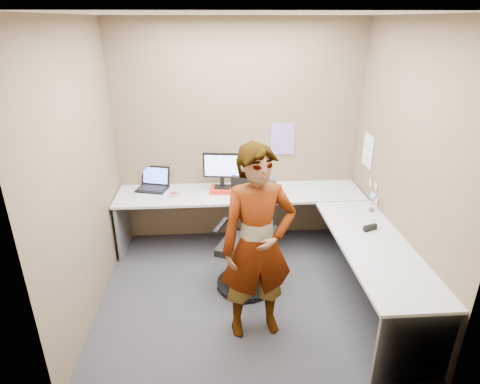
{
  "coord_description": "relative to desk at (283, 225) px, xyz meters",
  "views": [
    {
      "loc": [
        -0.3,
        -3.46,
        2.66
      ],
      "look_at": [
        -0.05,
        0.25,
        1.05
      ],
      "focal_mm": 30.0,
      "sensor_mm": 36.0,
      "label": 1
    }
  ],
  "objects": [
    {
      "name": "stapler",
      "position": [
        0.79,
        -0.44,
        0.17
      ],
      "size": [
        0.15,
        0.09,
        0.05
      ],
      "primitive_type": "cube",
      "rotation": [
        0.0,
        0.0,
        0.38
      ],
      "color": "black",
      "rests_on": "desk"
    },
    {
      "name": "person",
      "position": [
        -0.39,
        -0.92,
        0.3
      ],
      "size": [
        0.71,
        0.52,
        1.78
      ],
      "primitive_type": "imported",
      "rotation": [
        0.0,
        0.0,
        0.15
      ],
      "color": "#999399",
      "rests_on": "ground"
    },
    {
      "name": "ceiling",
      "position": [
        -0.44,
        -0.39,
        2.11
      ],
      "size": [
        3.0,
        3.0,
        0.0
      ],
      "primitive_type": "plane",
      "rotation": [
        3.14,
        0.0,
        0.0
      ],
      "color": "white",
      "rests_on": "wall_back"
    },
    {
      "name": "monitor",
      "position": [
        -0.65,
        0.64,
        0.45
      ],
      "size": [
        0.45,
        0.15,
        0.43
      ],
      "rotation": [
        0.0,
        0.0,
        -0.12
      ],
      "color": "black",
      "rests_on": "paper_ream"
    },
    {
      "name": "laptop",
      "position": [
        -1.49,
        0.8,
        0.21
      ],
      "size": [
        0.43,
        0.38,
        0.26
      ],
      "rotation": [
        0.0,
        0.0,
        -0.27
      ],
      "color": "black",
      "rests_on": "desk"
    },
    {
      "name": "sticky_note_d",
      "position": [
        1.05,
        0.31,
        0.33
      ],
      "size": [
        0.01,
        0.07,
        0.07
      ],
      "primitive_type": "cube",
      "color": "#F2E059",
      "rests_on": "wall_right"
    },
    {
      "name": "trackball_mouse",
      "position": [
        -1.22,
        0.51,
        0.17
      ],
      "size": [
        0.12,
        0.08,
        0.07
      ],
      "color": "#B7B7BC",
      "rests_on": "desk"
    },
    {
      "name": "calendar_purple",
      "position": [
        0.11,
        0.9,
        0.71
      ],
      "size": [
        0.3,
        0.01,
        0.4
      ],
      "primitive_type": "cube",
      "color": "#846BB7",
      "rests_on": "wall_back"
    },
    {
      "name": "wall_back",
      "position": [
        -0.44,
        0.91,
        0.76
      ],
      "size": [
        3.0,
        0.0,
        3.0
      ],
      "primitive_type": "plane",
      "rotation": [
        1.57,
        0.0,
        0.0
      ],
      "color": "brown",
      "rests_on": "ground"
    },
    {
      "name": "paper_ream",
      "position": [
        -0.65,
        0.62,
        0.17
      ],
      "size": [
        0.31,
        0.24,
        0.06
      ],
      "primitive_type": "cube",
      "rotation": [
        0.0,
        0.0,
        -0.12
      ],
      "color": "red",
      "rests_on": "desk"
    },
    {
      "name": "sticky_note_c",
      "position": [
        1.05,
        0.09,
        0.21
      ],
      "size": [
        0.01,
        0.07,
        0.07
      ],
      "primitive_type": "cube",
      "color": "pink",
      "rests_on": "wall_right"
    },
    {
      "name": "origami",
      "position": [
        -0.78,
        0.36,
        0.17
      ],
      "size": [
        0.1,
        0.1,
        0.06
      ],
      "primitive_type": "cone",
      "color": "white",
      "rests_on": "desk"
    },
    {
      "name": "ground",
      "position": [
        -0.44,
        -0.39,
        -0.59
      ],
      "size": [
        3.0,
        3.0,
        0.0
      ],
      "primitive_type": "plane",
      "color": "#2A2A2F",
      "rests_on": "ground"
    },
    {
      "name": "desk",
      "position": [
        0.0,
        0.0,
        0.0
      ],
      "size": [
        2.98,
        2.58,
        0.73
      ],
      "color": "#A6A6A6",
      "rests_on": "ground"
    },
    {
      "name": "flower",
      "position": [
        0.96,
        -0.03,
        0.28
      ],
      "size": [
        0.07,
        0.07,
        0.22
      ],
      "color": "brown",
      "rests_on": "desk"
    },
    {
      "name": "wall_left",
      "position": [
        -1.94,
        -0.39,
        0.76
      ],
      "size": [
        0.0,
        2.7,
        2.7
      ],
      "primitive_type": "plane",
      "rotation": [
        1.57,
        0.0,
        1.57
      ],
      "color": "brown",
      "rests_on": "ground"
    },
    {
      "name": "sticky_note_b",
      "position": [
        1.05,
        0.21,
        0.23
      ],
      "size": [
        0.01,
        0.07,
        0.07
      ],
      "primitive_type": "cube",
      "color": "pink",
      "rests_on": "wall_right"
    },
    {
      "name": "sticky_note_a",
      "position": [
        1.05,
        0.16,
        0.36
      ],
      "size": [
        0.01,
        0.07,
        0.07
      ],
      "primitive_type": "cube",
      "color": "#F2E059",
      "rests_on": "wall_right"
    },
    {
      "name": "wall_right",
      "position": [
        1.06,
        -0.39,
        0.76
      ],
      "size": [
        0.0,
        2.7,
        2.7
      ],
      "primitive_type": "plane",
      "rotation": [
        1.57,
        0.0,
        -1.57
      ],
      "color": "brown",
      "rests_on": "ground"
    },
    {
      "name": "calendar_white",
      "position": [
        1.05,
        0.51,
        0.66
      ],
      "size": [
        0.01,
        0.28,
        0.38
      ],
      "primitive_type": "cube",
      "color": "white",
      "rests_on": "wall_right"
    },
    {
      "name": "office_chair",
      "position": [
        -0.41,
        -0.22,
        -0.12
      ],
      "size": [
        0.67,
        0.67,
        1.15
      ],
      "rotation": [
        0.0,
        0.0,
        -0.41
      ],
      "color": "black",
      "rests_on": "ground"
    }
  ]
}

